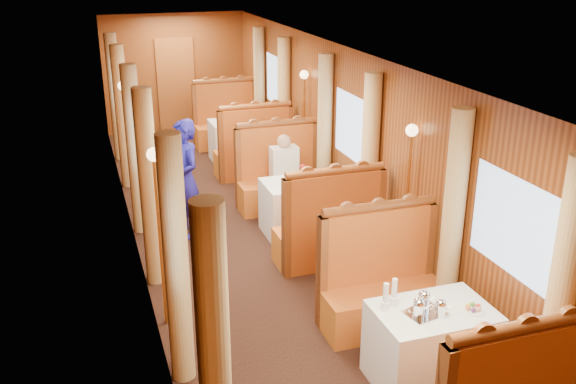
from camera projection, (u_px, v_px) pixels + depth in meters
name	position (u px, v px, depth m)	size (l,w,h in m)	color
floor	(250.00, 239.00, 8.82)	(3.00, 12.00, 0.01)	black
ceiling	(246.00, 56.00, 7.93)	(3.00, 12.00, 0.01)	silver
wall_far	(175.00, 73.00, 13.70)	(3.00, 2.50, 0.01)	brown
wall_left	(131.00, 164.00, 7.94)	(12.00, 2.50, 0.01)	brown
wall_right	(353.00, 142.00, 8.82)	(12.00, 2.50, 0.01)	brown
doorway_far	(176.00, 85.00, 13.76)	(0.80, 0.04, 2.00)	brown
table_near	(431.00, 346.00, 5.80)	(1.05, 0.72, 0.75)	white
banquette_near_aft	(381.00, 288.00, 6.69)	(1.30, 0.55, 1.34)	#A83212
table_mid	(302.00, 207.00, 8.91)	(1.05, 0.72, 0.75)	white
banquette_mid_fwd	(329.00, 233.00, 7.99)	(1.30, 0.55, 1.34)	#A83212
banquette_mid_aft	(280.00, 181.00, 9.79)	(1.30, 0.55, 1.34)	#A83212
table_far	(239.00, 141.00, 12.01)	(1.05, 0.72, 0.75)	white
banquette_far_fwd	(254.00, 153.00, 11.10)	(1.30, 0.55, 1.34)	#A83212
banquette_far_aft	(227.00, 125.00, 12.90)	(1.30, 0.55, 1.34)	#A83212
tea_tray	(425.00, 313.00, 5.60)	(0.34, 0.26, 0.01)	silver
teapot_left	(419.00, 311.00, 5.52)	(0.17, 0.13, 0.14)	silver
teapot_right	(440.00, 310.00, 5.54)	(0.16, 0.12, 0.13)	silver
teapot_back	(424.00, 302.00, 5.66)	(0.17, 0.13, 0.14)	silver
fruit_plate	(473.00, 309.00, 5.65)	(0.21, 0.21, 0.05)	white
cup_inboard	(385.00, 300.00, 5.63)	(0.08, 0.08, 0.26)	white
cup_outboard	(394.00, 295.00, 5.70)	(0.08, 0.08, 0.26)	white
rose_vase_mid	(302.00, 170.00, 8.72)	(0.06, 0.06, 0.36)	silver
rose_vase_far	(241.00, 112.00, 11.80)	(0.06, 0.06, 0.36)	silver
window_left_near	(177.00, 278.00, 4.76)	(1.20, 0.90, 0.01)	#92ADD2
curtain_left_near_a	(214.00, 367.00, 4.20)	(0.22, 0.22, 2.35)	#DCB370
curtain_left_near_b	(176.00, 263.00, 5.59)	(0.22, 0.22, 2.35)	#DCB370
window_right_near	(514.00, 227.00, 5.64)	(1.20, 0.90, 0.01)	#92ADD2
curtain_right_near_a	(561.00, 299.00, 5.01)	(0.22, 0.22, 2.35)	#DCB370
curtain_right_near_b	(453.00, 223.00, 6.40)	(0.22, 0.22, 2.35)	#DCB370
window_left_mid	(131.00, 148.00, 7.87)	(1.20, 0.90, 0.01)	#92ADD2
curtain_left_mid_a	(149.00, 189.00, 7.31)	(0.22, 0.22, 2.35)	#DCB370
curtain_left_mid_b	(135.00, 151.00, 8.69)	(0.22, 0.22, 2.35)	#DCB370
window_right_mid	(353.00, 128.00, 8.74)	(1.20, 0.90, 0.01)	#92ADD2
curtain_right_mid_a	(369.00, 165.00, 8.12)	(0.22, 0.22, 2.35)	#DCB370
curtain_right_mid_b	(324.00, 134.00, 9.50)	(0.22, 0.22, 2.35)	#DCB370
window_left_far	(111.00, 92.00, 10.97)	(1.20, 0.90, 0.01)	#92ADD2
curtain_left_far_a	(123.00, 117.00, 10.41)	(0.22, 0.22, 2.35)	#DCB370
curtain_left_far_b	(115.00, 98.00, 11.80)	(0.22, 0.22, 2.35)	#DCB370
window_right_far	(276.00, 81.00, 11.85)	(1.20, 0.90, 0.01)	#92ADD2
curtain_right_far_a	(284.00, 105.00, 11.22)	(0.22, 0.22, 2.35)	#DCB370
curtain_right_far_b	(260.00, 88.00, 12.61)	(0.22, 0.22, 2.35)	#DCB370
sconce_left_fore	(157.00, 202.00, 6.37)	(0.14, 0.14, 1.95)	#BF8C3F
sconce_right_fore	(409.00, 173.00, 7.19)	(0.14, 0.14, 1.95)	#BF8C3F
sconce_left_aft	(126.00, 119.00, 9.47)	(0.14, 0.14, 1.95)	#BF8C3F
sconce_right_aft	(304.00, 105.00, 10.30)	(0.14, 0.14, 1.95)	#BF8C3F
steward	(185.00, 179.00, 8.69)	(0.60, 0.39, 1.64)	navy
passenger	(285.00, 166.00, 9.45)	(0.40, 0.44, 0.76)	beige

